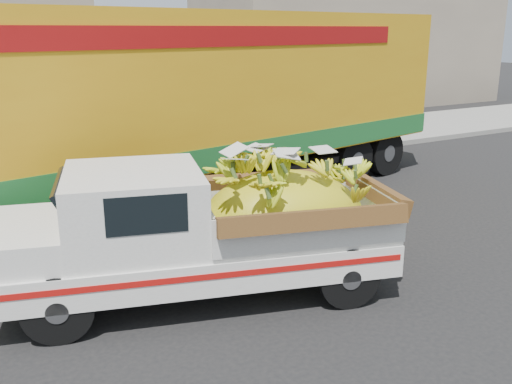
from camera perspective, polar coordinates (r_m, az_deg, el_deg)
ground at (r=8.11m, az=0.26°, el=-9.38°), size 100.00×100.00×0.00m
curb at (r=13.82m, az=-13.43°, el=1.33°), size 60.00×0.25×0.15m
sidewalk at (r=15.79m, az=-15.63°, el=2.97°), size 60.00×4.00×0.14m
building_right at (r=28.12m, az=9.48°, el=14.87°), size 14.00×6.00×6.00m
pickup_truck at (r=7.60m, az=-2.96°, el=-3.40°), size 5.38×3.14×1.78m
semi_trailer at (r=11.54m, az=-5.29°, el=9.21°), size 12.08×4.69×3.80m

